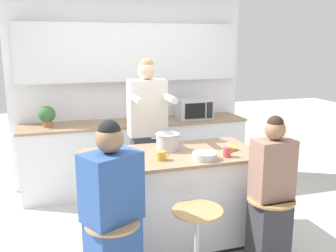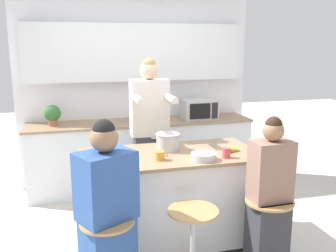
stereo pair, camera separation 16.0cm
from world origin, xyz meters
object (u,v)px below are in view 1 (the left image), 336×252
at_px(person_wrapped_blanket, 112,217).
at_px(coffee_cup_far, 227,152).
at_px(coffee_cup_near, 161,156).
at_px(cooking_pot, 168,142).
at_px(person_cooking, 148,140).
at_px(fruit_bowl, 205,156).
at_px(banana_bunch, 230,148).
at_px(person_seated_near, 270,201).
at_px(bar_stool_rightmost, 269,228).
at_px(microwave, 194,109).
at_px(bar_stool_center, 197,241).
at_px(potted_plant, 47,115).
at_px(kitchen_island, 171,198).

bearing_deg(person_wrapped_blanket, coffee_cup_far, -6.93).
bearing_deg(coffee_cup_near, cooking_pot, 62.65).
relative_size(person_cooking, fruit_bowl, 7.99).
bearing_deg(person_wrapped_blanket, banana_bunch, -1.82).
bearing_deg(fruit_bowl, person_seated_near, -43.27).
height_order(fruit_bowl, banana_bunch, fruit_bowl).
distance_m(coffee_cup_near, banana_bunch, 0.74).
bearing_deg(person_wrapped_blanket, fruit_bowl, -2.84).
relative_size(bar_stool_rightmost, coffee_cup_far, 6.22).
xyz_separation_m(bar_stool_rightmost, microwave, (0.12, 2.16, 0.68)).
bearing_deg(bar_stool_center, person_seated_near, 2.25).
xyz_separation_m(person_cooking, potted_plant, (-1.06, 0.87, 0.18)).
bearing_deg(person_cooking, fruit_bowl, -71.20).
xyz_separation_m(coffee_cup_near, potted_plant, (-0.98, 1.68, 0.12)).
relative_size(person_seated_near, potted_plant, 5.21).
relative_size(person_cooking, coffee_cup_far, 16.84).
distance_m(kitchen_island, person_seated_near, 0.98).
distance_m(bar_stool_rightmost, person_cooking, 1.61).
distance_m(bar_stool_center, bar_stool_rightmost, 0.68).
relative_size(bar_stool_rightmost, potted_plant, 2.51).
xyz_separation_m(person_seated_near, cooking_pot, (-0.67, 0.80, 0.37)).
height_order(coffee_cup_near, microwave, microwave).
xyz_separation_m(person_seated_near, potted_plant, (-1.80, 2.19, 0.45)).
height_order(person_cooking, coffee_cup_far, person_cooking).
bearing_deg(person_wrapped_blanket, coffee_cup_near, 16.69).
height_order(bar_stool_center, fruit_bowl, fruit_bowl).
relative_size(coffee_cup_near, coffee_cup_far, 1.13).
bearing_deg(coffee_cup_near, fruit_bowl, -14.13).
bearing_deg(coffee_cup_near, person_cooking, 84.42).
distance_m(person_cooking, coffee_cup_near, 0.82).
distance_m(coffee_cup_near, microwave, 1.90).
distance_m(fruit_bowl, microwave, 1.83).
xyz_separation_m(kitchen_island, bar_stool_center, (0.00, -0.71, -0.08)).
distance_m(fruit_bowl, potted_plant, 2.24).
bearing_deg(fruit_bowl, bar_stool_center, -118.43).
relative_size(person_cooking, person_wrapped_blanket, 1.26).
height_order(person_wrapped_blanket, banana_bunch, person_wrapped_blanket).
relative_size(person_wrapped_blanket, coffee_cup_near, 11.86).
height_order(person_wrapped_blanket, coffee_cup_near, person_wrapped_blanket).
height_order(coffee_cup_far, potted_plant, potted_plant).
bearing_deg(banana_bunch, bar_stool_center, -133.20).
distance_m(kitchen_island, fruit_bowl, 0.60).
distance_m(bar_stool_center, banana_bunch, 1.03).
relative_size(bar_stool_center, coffee_cup_near, 5.52).
xyz_separation_m(kitchen_island, microwave, (0.80, 1.47, 0.60)).
xyz_separation_m(coffee_cup_near, coffee_cup_far, (0.61, -0.09, 0.01)).
bearing_deg(coffee_cup_near, potted_plant, 120.24).
distance_m(bar_stool_center, person_cooking, 1.44).
distance_m(bar_stool_center, coffee_cup_near, 0.80).
xyz_separation_m(person_wrapped_blanket, cooking_pot, (0.68, 0.80, 0.32)).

